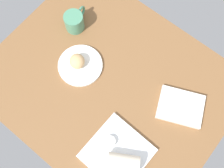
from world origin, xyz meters
The scene contains 8 objects.
dining_table centered at (0.00, 0.00, 2.00)cm, with size 110.00×90.00×4.00cm, color brown.
round_plate centered at (-16.25, -1.99, 4.70)cm, with size 21.32×21.32×1.40cm, color white.
scone_pastry centered at (-17.57, -2.16, 8.20)cm, with size 7.56×7.09×5.60cm, color tan.
square_plate centered at (22.91, -22.84, 4.80)cm, with size 25.05×25.05×1.60cm, color white.
sauce_cup centered at (17.53, -21.14, 6.76)cm, with size 4.91×4.91×2.15cm.
breakfast_wrap centered at (27.21, -24.19, 8.76)cm, with size 6.31×6.31×13.23cm, color beige.
book_stack centered at (32.59, 11.16, 5.15)cm, with size 24.72×22.39×2.31cm.
coffee_mug centered at (-32.34, 12.91, 8.75)cm, with size 9.42×14.30×9.28cm.
Camera 1 is at (27.10, -31.58, 127.56)cm, focal length 44.47 mm.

